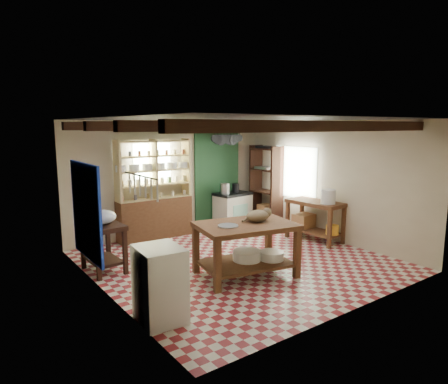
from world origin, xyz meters
TOP-DOWN VIEW (x-y plane):
  - floor at (0.00, 0.00)m, footprint 5.00×5.00m
  - ceiling at (0.00, 0.00)m, footprint 5.00×5.00m
  - wall_back at (0.00, 2.50)m, footprint 5.00×0.04m
  - wall_front at (0.00, -2.50)m, footprint 5.00×0.04m
  - wall_left at (-2.50, 0.00)m, footprint 0.04×5.00m
  - wall_right at (2.50, 0.00)m, footprint 0.04×5.00m
  - ceiling_beams at (0.00, 0.00)m, footprint 5.00×3.80m
  - blue_wall_patch at (-2.47, 0.90)m, footprint 0.04×1.40m
  - green_wall_patch at (1.25, 2.47)m, footprint 1.30×0.04m
  - window_back at (-0.50, 2.48)m, footprint 0.90×0.02m
  - window_right at (2.48, 1.00)m, footprint 0.02×1.30m
  - utensil_rail at (-2.44, -1.20)m, footprint 0.06×0.90m
  - pot_rack at (1.25, 2.05)m, footprint 0.86×0.12m
  - shelving_unit at (-0.55, 2.31)m, footprint 1.70×0.34m
  - tall_rack at (2.28, 1.80)m, footprint 0.40×0.86m
  - work_table at (-0.34, -0.63)m, footprint 1.75×1.34m
  - stove at (1.50, 2.15)m, footprint 0.92×0.66m
  - prep_table at (-2.20, 0.95)m, footprint 0.61×0.85m
  - white_cabinet at (-2.22, -1.20)m, footprint 0.59×0.69m
  - right_counter at (2.18, 0.09)m, footprint 0.71×1.27m
  - cat at (-0.08, -0.63)m, footprint 0.43×0.33m
  - steel_tray at (-0.69, -0.61)m, footprint 0.39×0.39m
  - basin_large at (-0.28, -0.59)m, footprint 0.56×0.56m
  - basin_small at (0.08, -0.81)m, footprint 0.48×0.48m
  - kettle_left at (1.25, 2.13)m, footprint 0.24×0.24m
  - kettle_right at (1.59, 2.16)m, footprint 0.19×0.19m
  - enamel_bowl at (-2.20, 0.95)m, footprint 0.50×0.50m
  - white_bucket at (2.16, -0.26)m, footprint 0.32×0.32m
  - wicker_basket at (2.16, 0.39)m, footprint 0.47×0.38m
  - yellow_tub at (2.21, -0.36)m, footprint 0.29×0.29m

SIDE VIEW (x-z plane):
  - floor at x=0.00m, z-range -0.02..0.00m
  - basin_small at x=0.08m, z-range 0.24..0.38m
  - basin_large at x=-0.28m, z-range 0.24..0.40m
  - yellow_tub at x=2.21m, z-range 0.23..0.43m
  - wicker_basket at x=2.16m, z-range 0.23..0.54m
  - prep_table at x=-2.20m, z-range 0.00..0.84m
  - stove at x=1.50m, z-range 0.00..0.85m
  - right_counter at x=2.18m, z-range 0.00..0.88m
  - work_table at x=-0.34m, z-range 0.00..0.89m
  - white_cabinet at x=-2.22m, z-range 0.00..0.97m
  - steel_tray at x=-0.69m, z-range 0.89..0.91m
  - kettle_right at x=1.59m, z-range 0.85..1.07m
  - enamel_bowl at x=-2.20m, z-range 0.84..1.08m
  - kettle_left at x=1.25m, z-range 0.85..1.10m
  - cat at x=-0.08m, z-range 0.89..1.08m
  - tall_rack at x=2.28m, z-range 0.00..2.00m
  - white_bucket at x=2.16m, z-range 0.88..1.18m
  - blue_wall_patch at x=-2.47m, z-range 0.30..1.90m
  - shelving_unit at x=-0.55m, z-range 0.00..2.20m
  - green_wall_patch at x=1.25m, z-range 0.10..2.40m
  - wall_back at x=0.00m, z-range 0.00..2.60m
  - wall_front at x=0.00m, z-range 0.00..2.60m
  - wall_left at x=-2.50m, z-range 0.00..2.60m
  - wall_right at x=2.50m, z-range 0.00..2.60m
  - window_right at x=2.48m, z-range 0.80..2.00m
  - window_back at x=-0.50m, z-range 1.30..2.10m
  - utensil_rail at x=-2.44m, z-range 1.64..1.92m
  - pot_rack at x=1.25m, z-range 2.00..2.36m
  - ceiling_beams at x=0.00m, z-range 2.40..2.56m
  - ceiling at x=0.00m, z-range 2.59..2.61m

